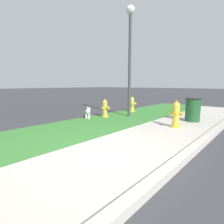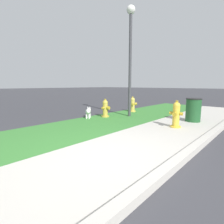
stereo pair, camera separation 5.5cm
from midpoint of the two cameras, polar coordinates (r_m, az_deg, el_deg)
The scene contains 10 objects.
ground_plane at distance 3.12m, azimuth -1.21°, elevation -14.62°, with size 120.00×120.00×0.00m, color #38383D.
sidewalk_pavement at distance 3.12m, azimuth -1.21°, elevation -14.53°, with size 18.00×1.88×0.01m, color #BCB7AD.
grass_verge at distance 4.75m, azimuth -20.05°, elevation -6.80°, with size 18.00×2.34×0.01m, color #387A33.
street_curb at distance 2.57m, azimuth 16.43°, elevation -19.00°, with size 18.00×0.16×0.12m, color #BCB7AD.
fire_hydrant_near_corner at distance 5.40m, azimuth 20.45°, elevation -0.83°, with size 0.35×0.38×0.79m.
fire_hydrant_far_end at distance 6.74m, azimuth -1.96°, elevation 1.17°, with size 0.38×0.35×0.71m.
fire_hydrant_by_grass_verge at distance 8.11m, azimuth 6.96°, elevation 2.44°, with size 0.34×0.34×0.71m.
small_white_dog at distance 6.59m, azimuth -7.52°, elevation 0.15°, with size 0.44×0.42×0.42m.
street_lamp at distance 7.06m, azimuth 6.27°, elevation 21.27°, with size 0.32×0.32×4.11m.
trash_bin at distance 6.51m, azimuth 25.24°, elevation 0.59°, with size 0.50×0.50×0.79m.
Camera 2 is at (-2.04, -2.00, 1.25)m, focal length 28.00 mm.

